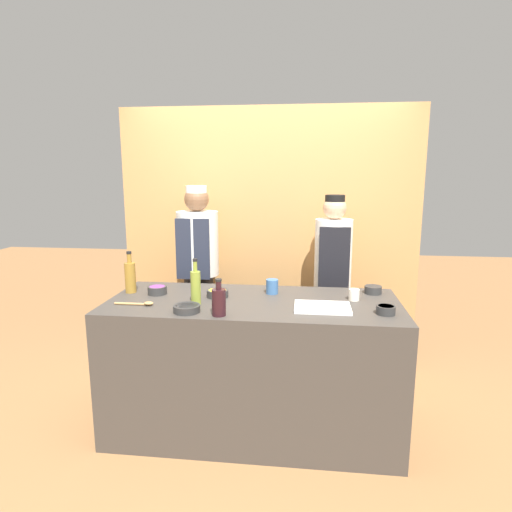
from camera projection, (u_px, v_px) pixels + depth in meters
ground_plane at (253, 426)px, 3.11m from camera, size 14.00×14.00×0.00m
cabinet_wall at (268, 239)px, 4.03m from camera, size 2.72×0.18×2.40m
counter at (253, 365)px, 3.02m from camera, size 1.99×0.84×0.95m
sauce_bowl_white at (386, 309)px, 2.64m from camera, size 0.12×0.12×0.05m
sauce_bowl_red at (373, 289)px, 3.10m from camera, size 0.12×0.12×0.06m
sauce_bowl_brown at (187, 308)px, 2.69m from camera, size 0.17×0.17×0.04m
sauce_bowl_purple at (157, 290)px, 3.09m from camera, size 0.14×0.14×0.06m
sauce_bowl_yellow at (218, 293)px, 3.02m from camera, size 0.15×0.15×0.05m
cutting_board at (322, 307)px, 2.75m from camera, size 0.36×0.25×0.02m
bottle_wine at (219, 301)px, 2.61m from camera, size 0.09×0.09×0.23m
bottle_oil at (196, 287)px, 2.83m from camera, size 0.07×0.07×0.31m
bottle_vinegar at (130, 276)px, 3.12m from camera, size 0.08×0.08×0.31m
cup_blue at (272, 287)px, 3.10m from camera, size 0.09×0.09×0.10m
cup_cream at (354, 295)px, 2.94m from camera, size 0.07×0.07×0.08m
wooden_spoon at (140, 303)px, 2.82m from camera, size 0.27×0.05×0.03m
chef_left at (198, 275)px, 3.76m from camera, size 0.36×0.36×1.71m
chef_right at (332, 283)px, 3.63m from camera, size 0.31×0.31×1.64m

